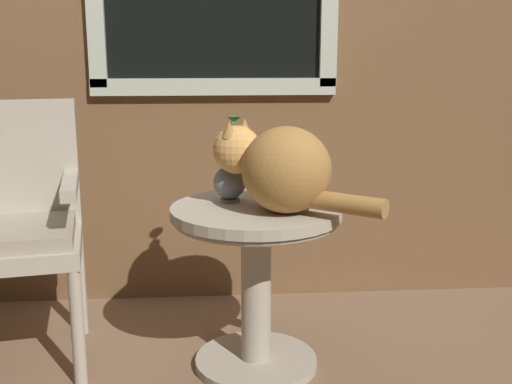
{
  "coord_description": "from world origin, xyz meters",
  "views": [
    {
      "loc": [
        -0.03,
        -1.89,
        1.09
      ],
      "look_at": [
        0.13,
        0.14,
        0.63
      ],
      "focal_mm": 44.0,
      "sensor_mm": 36.0,
      "label": 1
    }
  ],
  "objects_px": {
    "wicker_side_table": "(256,257)",
    "cat": "(280,167)",
    "wicker_chair": "(8,218)",
    "pewter_vase_with_ivy": "(230,175)"
  },
  "relations": [
    {
      "from": "cat",
      "to": "pewter_vase_with_ivy",
      "type": "relative_size",
      "value": 1.78
    },
    {
      "from": "wicker_side_table",
      "to": "wicker_chair",
      "type": "distance_m",
      "value": 0.88
    },
    {
      "from": "wicker_side_table",
      "to": "cat",
      "type": "height_order",
      "value": "cat"
    },
    {
      "from": "wicker_side_table",
      "to": "pewter_vase_with_ivy",
      "type": "bearing_deg",
      "value": 137.14
    },
    {
      "from": "wicker_side_table",
      "to": "wicker_chair",
      "type": "bearing_deg",
      "value": 170.62
    },
    {
      "from": "wicker_side_table",
      "to": "cat",
      "type": "xyz_separation_m",
      "value": [
        0.07,
        -0.07,
        0.32
      ]
    },
    {
      "from": "cat",
      "to": "wicker_side_table",
      "type": "bearing_deg",
      "value": 137.13
    },
    {
      "from": "wicker_side_table",
      "to": "wicker_chair",
      "type": "xyz_separation_m",
      "value": [
        -0.86,
        0.14,
        0.12
      ]
    },
    {
      "from": "wicker_side_table",
      "to": "wicker_chair",
      "type": "height_order",
      "value": "wicker_chair"
    },
    {
      "from": "wicker_chair",
      "to": "pewter_vase_with_ivy",
      "type": "bearing_deg",
      "value": -4.75
    }
  ]
}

